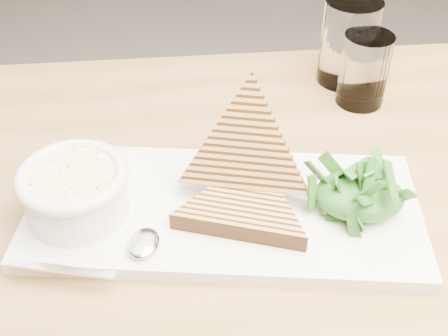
{
  "coord_description": "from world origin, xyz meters",
  "views": [
    {
      "loc": [
        -0.24,
        -0.35,
        1.15
      ],
      "look_at": [
        -0.24,
        0.1,
        0.77
      ],
      "focal_mm": 45.0,
      "sensor_mm": 36.0,
      "label": 1
    }
  ],
  "objects_px": {
    "platter": "(224,210)",
    "soup_bowl": "(77,197)",
    "table_top": "(334,229)",
    "glass_far": "(364,70)",
    "glass_near": "(349,42)"
  },
  "relations": [
    {
      "from": "table_top",
      "to": "glass_far",
      "type": "xyz_separation_m",
      "value": [
        0.06,
        0.22,
        0.07
      ]
    },
    {
      "from": "soup_bowl",
      "to": "glass_near",
      "type": "height_order",
      "value": "glass_near"
    },
    {
      "from": "platter",
      "to": "soup_bowl",
      "type": "height_order",
      "value": "soup_bowl"
    },
    {
      "from": "glass_near",
      "to": "glass_far",
      "type": "height_order",
      "value": "glass_near"
    },
    {
      "from": "table_top",
      "to": "platter",
      "type": "xyz_separation_m",
      "value": [
        -0.12,
        0.0,
        0.03
      ]
    },
    {
      "from": "soup_bowl",
      "to": "table_top",
      "type": "bearing_deg",
      "value": 2.32
    },
    {
      "from": "table_top",
      "to": "soup_bowl",
      "type": "xyz_separation_m",
      "value": [
        -0.27,
        -0.01,
        0.06
      ]
    },
    {
      "from": "table_top",
      "to": "glass_near",
      "type": "bearing_deg",
      "value": 80.02
    },
    {
      "from": "glass_far",
      "to": "platter",
      "type": "bearing_deg",
      "value": -129.2
    },
    {
      "from": "table_top",
      "to": "glass_far",
      "type": "height_order",
      "value": "glass_far"
    },
    {
      "from": "glass_near",
      "to": "glass_far",
      "type": "xyz_separation_m",
      "value": [
        0.01,
        -0.06,
        -0.01
      ]
    },
    {
      "from": "table_top",
      "to": "glass_near",
      "type": "relative_size",
      "value": 9.24
    },
    {
      "from": "glass_far",
      "to": "glass_near",
      "type": "bearing_deg",
      "value": 102.51
    },
    {
      "from": "table_top",
      "to": "glass_far",
      "type": "relative_size",
      "value": 11.17
    },
    {
      "from": "soup_bowl",
      "to": "glass_near",
      "type": "xyz_separation_m",
      "value": [
        0.32,
        0.29,
        0.02
      ]
    }
  ]
}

